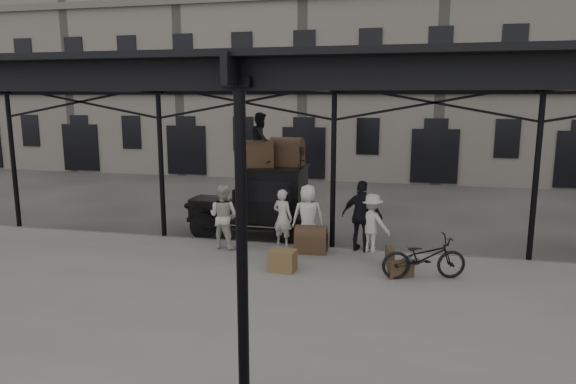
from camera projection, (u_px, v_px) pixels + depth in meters
name	position (u px, v px, depth m)	size (l,w,h in m)	color
ground	(320.00, 276.00, 12.16)	(120.00, 120.00, 0.00)	#383533
platform	(303.00, 306.00, 10.23)	(28.00, 8.00, 0.15)	slate
canopy	(307.00, 75.00, 9.67)	(22.50, 9.00, 4.74)	black
building_frontage	(376.00, 45.00, 28.13)	(64.00, 8.00, 14.00)	slate
taxi	(264.00, 198.00, 15.38)	(3.65, 1.55, 2.18)	black
porter_left	(283.00, 218.00, 14.01)	(0.58, 0.38, 1.58)	beige
porter_midleft	(224.00, 216.00, 13.81)	(0.85, 0.66, 1.75)	beige
porter_centre	(308.00, 216.00, 13.84)	(0.85, 0.55, 1.73)	silver
porter_official	(362.00, 216.00, 13.50)	(1.11, 0.46, 1.89)	black
porter_right	(372.00, 223.00, 13.44)	(1.01, 0.58, 1.56)	beige
bicycle	(424.00, 257.00, 11.50)	(0.66, 1.90, 1.00)	black
porter_roof	(261.00, 140.00, 14.97)	(0.76, 0.59, 1.57)	black
steamer_trunk_roof_near	(258.00, 156.00, 14.92)	(0.89, 0.55, 0.65)	#4E3824
steamer_trunk_roof_far	(287.00, 154.00, 15.18)	(0.96, 0.59, 0.70)	#4E3824
steamer_trunk_platform	(311.00, 241.00, 13.48)	(0.83, 0.51, 0.61)	#4E3824
wicker_hamper	(283.00, 260.00, 12.06)	(0.60, 0.45, 0.50)	olive
suitcase_upright	(390.00, 257.00, 12.42)	(0.15, 0.60, 0.45)	#4E3824
suitcase_flat	(401.00, 269.00, 11.61)	(0.60, 0.15, 0.40)	#4E3824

